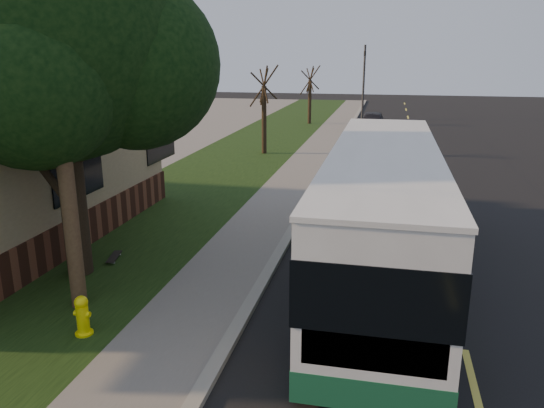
{
  "coord_description": "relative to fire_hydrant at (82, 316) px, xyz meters",
  "views": [
    {
      "loc": [
        2.48,
        -7.55,
        4.9
      ],
      "look_at": [
        -0.06,
        4.09,
        1.5
      ],
      "focal_mm": 35.0,
      "sensor_mm": 36.0,
      "label": 1
    }
  ],
  "objects": [
    {
      "name": "leafy_tree",
      "position": [
        -1.57,
        2.65,
        4.73
      ],
      "size": [
        6.3,
        6.0,
        7.8
      ],
      "color": "black",
      "rests_on": "grass_verge"
    },
    {
      "name": "utility_pole",
      "position": [
        -0.71,
        0.99,
        4.2
      ],
      "size": [
        2.86,
        3.21,
        9.07
      ],
      "color": "#473321",
      "rests_on": "ground"
    },
    {
      "name": "distant_car",
      "position": [
        4.1,
        26.84,
        0.23
      ],
      "size": [
        1.58,
        3.92,
        1.34
      ],
      "primitive_type": "imported",
      "rotation": [
        0.0,
        0.0,
        -0.0
      ],
      "color": "black",
      "rests_on": "ground"
    },
    {
      "name": "fire_hydrant",
      "position": [
        0.0,
        0.0,
        0.0
      ],
      "size": [
        0.32,
        0.32,
        0.74
      ],
      "color": "#FFF10D",
      "rests_on": "grass_verge"
    },
    {
      "name": "bare_tree_near",
      "position": [
        -0.9,
        18.0,
        1.72
      ],
      "size": [
        1.38,
        1.21,
        4.31
      ],
      "color": "black",
      "rests_on": "grass_verge"
    },
    {
      "name": "ground",
      "position": [
        2.6,
        0.0,
        -0.43
      ],
      "size": [
        120.0,
        120.0,
        0.0
      ],
      "primitive_type": "plane",
      "color": "black",
      "rests_on": "ground"
    },
    {
      "name": "skateboard_main",
      "position": [
        -1.25,
        3.39,
        -0.31
      ],
      "size": [
        0.37,
        0.81,
        0.07
      ],
      "color": "black",
      "rests_on": "grass_verge"
    },
    {
      "name": "sidewalk",
      "position": [
        1.6,
        10.0,
        -0.39
      ],
      "size": [
        2.0,
        80.0,
        0.08
      ],
      "primitive_type": "cube",
      "color": "slate",
      "rests_on": "ground"
    },
    {
      "name": "road",
      "position": [
        6.6,
        10.0,
        -0.43
      ],
      "size": [
        8.0,
        80.0,
        0.01
      ],
      "primitive_type": "cube",
      "color": "black",
      "rests_on": "ground"
    },
    {
      "name": "curb",
      "position": [
        2.6,
        10.0,
        -0.37
      ],
      "size": [
        0.25,
        80.0,
        0.12
      ],
      "primitive_type": "cube",
      "color": "gray",
      "rests_on": "ground"
    },
    {
      "name": "traffic_signal",
      "position": [
        3.1,
        34.0,
        2.73
      ],
      "size": [
        0.18,
        0.22,
        5.5
      ],
      "color": "#2D2D30",
      "rests_on": "ground"
    },
    {
      "name": "transit_bus",
      "position": [
        5.07,
        4.11,
        1.12
      ],
      "size": [
        2.47,
        10.72,
        2.9
      ],
      "color": "silver",
      "rests_on": "ground"
    },
    {
      "name": "bare_tree_far",
      "position": [
        -0.4,
        30.0,
        1.57
      ],
      "size": [
        1.38,
        1.21,
        4.03
      ],
      "color": "black",
      "rests_on": "grass_verge"
    },
    {
      "name": "grass_verge",
      "position": [
        -1.9,
        10.0,
        -0.4
      ],
      "size": [
        5.0,
        80.0,
        0.07
      ],
      "primitive_type": "cube",
      "color": "black",
      "rests_on": "ground"
    }
  ]
}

